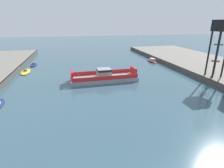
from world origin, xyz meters
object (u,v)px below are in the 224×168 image
Objects in this scene: chain_ferry at (104,77)px; crane_tower at (221,32)px; moored_boat_mid_left at (26,72)px; moored_boat_far_left at (152,60)px; moored_boat_far_right at (34,65)px.

crane_tower reaches higher than chain_ferry.
moored_boat_mid_left is at bearing 148.59° from chain_ferry.
crane_tower is (29.18, -6.95, 12.09)m from chain_ferry.
chain_ferry is 2.40× the size of moored_boat_far_left.
moored_boat_mid_left is at bearing -172.76° from moored_boat_far_left.
moored_boat_mid_left is 0.55× the size of crane_tower.
moored_boat_mid_left is 58.08m from crane_tower.
moored_boat_far_right is at bearing 175.10° from moored_boat_far_left.
moored_boat_far_left is at bearing -4.90° from moored_boat_far_right.
chain_ferry is 31.24m from moored_boat_far_left.
moored_boat_mid_left is at bearing 158.03° from crane_tower.
chain_ferry is at bearing 166.61° from crane_tower.
moored_boat_mid_left is at bearing -94.68° from moored_boat_far_right.
moored_boat_mid_left is 1.04× the size of moored_boat_far_left.
crane_tower reaches higher than moored_boat_mid_left.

